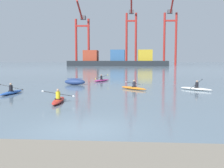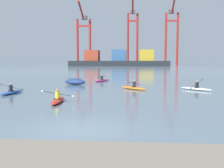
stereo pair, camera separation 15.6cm
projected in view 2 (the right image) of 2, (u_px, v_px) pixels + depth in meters
The scene contains 11 objects.
ground_plane at pixel (80, 128), 11.08m from camera, with size 800.00×800.00×0.00m, color slate.
container_barge at pixel (119, 60), 131.83m from camera, with size 49.60×11.36×8.11m.
gantry_crane_west at pixel (84, 34), 139.20m from camera, with size 7.95×16.97×31.81m.
gantry_crane_west_mid at pixel (133, 30), 144.46m from camera, with size 6.41×21.04×38.47m.
gantry_crane_east_mid at pixel (172, 31), 143.33m from camera, with size 7.53×15.90×37.50m.
capsized_dinghy at pixel (75, 82), 30.81m from camera, with size 2.79×1.69×0.76m.
kayak_red at pixel (58, 100), 17.91m from camera, with size 2.26×3.44×0.95m.
kayak_orange at pixel (133, 88), 25.96m from camera, with size 2.82×2.83×0.95m.
kayak_white at pixel (196, 88), 25.27m from camera, with size 2.85×2.81×1.05m.
kayak_blue at pixel (12, 92), 22.41m from camera, with size 2.25×3.44×0.95m.
kayak_magenta at pixel (102, 80), 35.83m from camera, with size 2.15×3.28×0.99m.
Camera 2 is at (2.21, -10.72, 2.88)m, focal length 41.99 mm.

